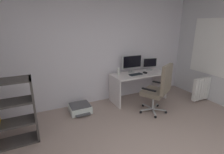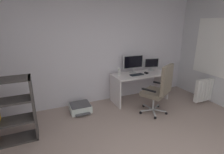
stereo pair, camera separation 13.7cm
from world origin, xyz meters
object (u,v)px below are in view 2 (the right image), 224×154
(desk, at_px, (140,81))
(desktop_speaker, at_px, (119,72))
(monitor_main, at_px, (133,62))
(keyboard, at_px, (137,75))
(radiator, at_px, (209,89))
(monitor_secondary, at_px, (151,64))
(office_chair, at_px, (159,88))
(printer, at_px, (80,108))
(computer_mouse, at_px, (146,73))

(desk, relative_size, desktop_speaker, 8.48)
(monitor_main, relative_size, keyboard, 1.64)
(desk, bearing_deg, keyboard, -154.56)
(desk, distance_m, radiator, 1.77)
(monitor_secondary, xyz_separation_m, office_chair, (-0.48, -0.98, -0.30))
(desk, relative_size, office_chair, 1.26)
(radiator, bearing_deg, printer, 165.74)
(keyboard, height_order, computer_mouse, computer_mouse)
(computer_mouse, bearing_deg, monitor_secondary, 28.62)
(office_chair, bearing_deg, keyboard, 99.07)
(computer_mouse, distance_m, printer, 1.86)
(desk, xyz_separation_m, office_chair, (-0.03, -0.82, 0.08))
(office_chair, bearing_deg, monitor_secondary, 64.03)
(monitor_main, relative_size, printer, 1.10)
(desk, bearing_deg, monitor_secondary, 19.99)
(computer_mouse, bearing_deg, radiator, -35.54)
(desk, distance_m, office_chair, 0.82)
(printer, relative_size, radiator, 0.57)
(keyboard, bearing_deg, radiator, -26.23)
(monitor_secondary, xyz_separation_m, desktop_speaker, (-0.99, -0.05, -0.11))
(monitor_main, height_order, computer_mouse, monitor_main)
(monitor_secondary, bearing_deg, desktop_speaker, -177.24)
(monitor_secondary, relative_size, printer, 0.78)
(desk, relative_size, keyboard, 4.24)
(monitor_main, bearing_deg, office_chair, -84.39)
(desktop_speaker, bearing_deg, keyboard, -25.17)
(printer, xyz_separation_m, radiator, (3.15, -0.80, 0.26))
(computer_mouse, height_order, printer, computer_mouse)
(desk, height_order, monitor_secondary, monitor_secondary)
(desk, relative_size, printer, 2.85)
(monitor_secondary, xyz_separation_m, printer, (-2.05, -0.18, -0.82))
(desk, xyz_separation_m, monitor_secondary, (0.45, 0.16, 0.38))
(monitor_secondary, height_order, printer, monitor_secondary)
(desktop_speaker, height_order, radiator, desktop_speaker)
(office_chair, bearing_deg, computer_mouse, 77.19)
(monitor_main, height_order, monitor_secondary, monitor_main)
(office_chair, bearing_deg, desk, 88.06)
(office_chair, xyz_separation_m, printer, (-1.57, 0.80, -0.52))
(monitor_main, bearing_deg, printer, -173.12)
(monitor_secondary, bearing_deg, printer, -175.03)
(monitor_secondary, bearing_deg, desk, -160.01)
(office_chair, bearing_deg, desktop_speaker, 118.88)
(monitor_main, distance_m, monitor_secondary, 0.58)
(radiator, bearing_deg, desktop_speaker, 156.07)
(desk, distance_m, keyboard, 0.26)
(computer_mouse, distance_m, radiator, 1.65)
(desk, relative_size, monitor_secondary, 3.64)
(monitor_main, distance_m, desktop_speaker, 0.46)
(monitor_main, distance_m, radiator, 2.05)
(desk, height_order, office_chair, office_chair)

